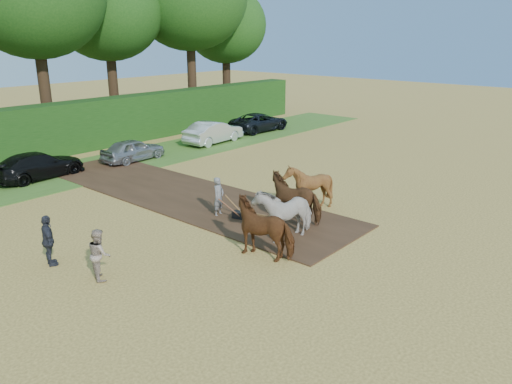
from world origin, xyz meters
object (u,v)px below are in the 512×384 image
Objects in this scene: parked_cars at (92,157)px; plough_team at (288,204)px; spectator_far at (48,241)px; spectator_near at (99,254)px.

plough_team is at bearing -89.64° from parked_cars.
plough_team is at bearing -98.66° from spectator_far.
spectator_near is 0.25× the size of plough_team.
spectator_near is 0.04× the size of parked_cars.
parked_cars is (-0.08, 12.94, -0.25)m from plough_team.
spectator_near reaches higher than parked_cars.
parked_cars is (6.69, 11.16, -0.09)m from spectator_near.
spectator_far is 8.21m from plough_team.
spectator_far is 0.26× the size of plough_team.
plough_team is 0.18× the size of parked_cars.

